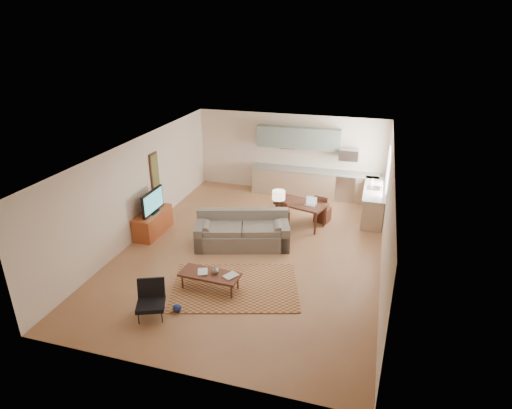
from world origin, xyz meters
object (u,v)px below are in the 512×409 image
(sofa, at_px, (242,230))
(dining_table, at_px, (301,214))
(coffee_table, at_px, (210,281))
(armchair, at_px, (150,301))
(tv_credenza, at_px, (153,223))
(console_table, at_px, (278,221))

(sofa, height_order, dining_table, sofa)
(sofa, xyz_separation_m, coffee_table, (-0.06, -2.15, -0.24))
(coffee_table, relative_size, armchair, 1.85)
(sofa, bearing_deg, dining_table, 35.82)
(sofa, xyz_separation_m, tv_credenza, (-2.63, -0.01, -0.12))
(coffee_table, xyz_separation_m, dining_table, (1.31, 3.79, 0.15))
(armchair, xyz_separation_m, console_table, (1.58, 4.34, -0.00))
(tv_credenza, xyz_separation_m, dining_table, (3.89, 1.65, 0.04))
(sofa, distance_m, tv_credenza, 2.64)
(coffee_table, bearing_deg, tv_credenza, 143.14)
(armchair, xyz_separation_m, tv_credenza, (-1.80, 3.37, -0.04))
(coffee_table, bearing_deg, armchair, -119.58)
(coffee_table, bearing_deg, sofa, 91.28)
(sofa, bearing_deg, coffee_table, -108.43)
(sofa, height_order, armchair, sofa)
(coffee_table, distance_m, tv_credenza, 3.35)
(tv_credenza, distance_m, dining_table, 4.22)
(coffee_table, height_order, console_table, console_table)
(dining_table, bearing_deg, console_table, -110.62)
(tv_credenza, bearing_deg, coffee_table, -39.73)
(console_table, bearing_deg, coffee_table, -120.28)
(sofa, height_order, console_table, sofa)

